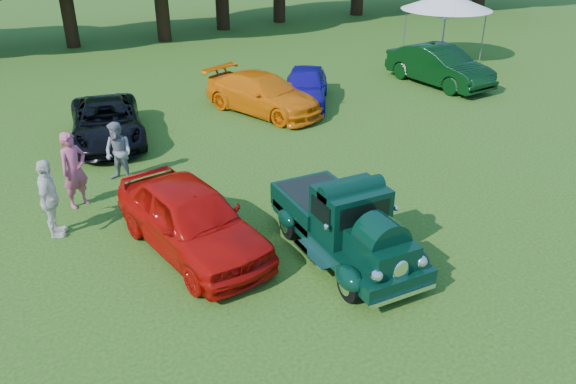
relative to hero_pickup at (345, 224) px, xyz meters
name	(u,v)px	position (x,y,z in m)	size (l,w,h in m)	color
ground	(304,250)	(-0.72, 0.48, -0.73)	(120.00, 120.00, 0.00)	#1C4A11
hero_pickup	(345,224)	(0.00, 0.00, 0.00)	(2.01, 4.33, 1.69)	black
red_convertible	(191,218)	(-2.89, 1.65, 0.05)	(1.84, 4.57, 1.56)	#B60B07
back_car_black	(107,122)	(-3.31, 9.18, -0.08)	(2.17, 4.71, 1.31)	black
back_car_orange	(263,94)	(2.40, 9.52, -0.03)	(1.97, 4.85, 1.41)	orange
back_car_blue	(305,86)	(4.24, 9.70, -0.03)	(1.65, 4.11, 1.40)	#170C8B
back_car_green	(439,66)	(10.61, 9.51, 0.08)	(1.71, 4.91, 1.62)	black
spectator_pink	(74,170)	(-4.84, 4.94, 0.26)	(0.72, 0.47, 1.98)	#BA4C6D
spectator_grey	(119,153)	(-3.57, 5.90, 0.12)	(0.83, 0.65, 1.71)	gray
spectator_white	(50,199)	(-5.56, 3.66, 0.21)	(1.11, 0.46, 1.89)	silver
canopy_tent	(447,2)	(13.57, 12.83, 2.08)	(4.49, 4.49, 3.23)	white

